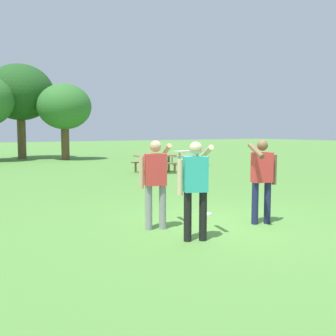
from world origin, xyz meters
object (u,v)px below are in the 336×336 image
picnic_table_near (155,160)px  tree_slender_mid (20,93)px  person_bystander (195,183)px  person_catcher (262,175)px  frisbee (205,214)px  tree_back_left (64,107)px  person_thrower (155,178)px  picnic_table_far (189,155)px

picnic_table_near → tree_slender_mid: bearing=103.2°
person_bystander → picnic_table_near: (4.86, 9.66, -0.40)m
tree_slender_mid → person_catcher: bearing=-90.6°
picnic_table_near → tree_slender_mid: (-2.85, 12.18, 3.65)m
frisbee → picnic_table_near: bearing=67.0°
person_catcher → picnic_table_near: 9.86m
person_catcher → tree_slender_mid: 21.79m
tree_slender_mid → person_bystander: bearing=-95.3°
frisbee → tree_back_left: bearing=81.6°
person_thrower → tree_slender_mid: bearing=84.0°
person_catcher → tree_slender_mid: tree_slender_mid is taller
person_catcher → tree_back_left: (2.25, 19.02, 2.28)m
tree_back_left → person_thrower: bearing=-103.0°
person_bystander → frisbee: bearing=48.1°
tree_slender_mid → frisbee: bearing=-91.7°
person_thrower → picnic_table_far: (8.48, 11.05, -0.40)m
frisbee → tree_slender_mid: 20.70m
frisbee → picnic_table_far: (6.90, 10.49, 0.55)m
picnic_table_far → frisbee: bearing=-123.3°
picnic_table_far → person_bystander: bearing=-124.6°
person_thrower → tree_slender_mid: 21.18m
person_thrower → picnic_table_far: size_ratio=0.85×
person_thrower → tree_slender_mid: (2.17, 20.82, 3.26)m
person_catcher → tree_back_left: size_ratio=0.35×
picnic_table_near → frisbee: bearing=-113.0°
frisbee → tree_back_left: (2.63, 17.72, 3.23)m
person_bystander → tree_slender_mid: 22.17m
person_bystander → tree_slender_mid: (2.01, 21.83, 3.26)m
tree_back_left → picnic_table_far: bearing=-59.5°
person_bystander → picnic_table_near: 10.82m
person_thrower → frisbee: 1.93m
frisbee → picnic_table_far: picnic_table_far is taller
tree_back_left → person_bystander: bearing=-101.8°
person_catcher → person_bystander: bearing=-170.9°
person_catcher → picnic_table_near: size_ratio=0.89×
person_catcher → frisbee: 1.65m
frisbee → tree_back_left: 18.21m
person_catcher → person_bystander: size_ratio=1.00×
person_catcher → picnic_table_far: person_catcher is taller
picnic_table_near → person_bystander: bearing=-116.7°
person_thrower → person_bystander: same height
person_bystander → person_thrower: bearing=99.1°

